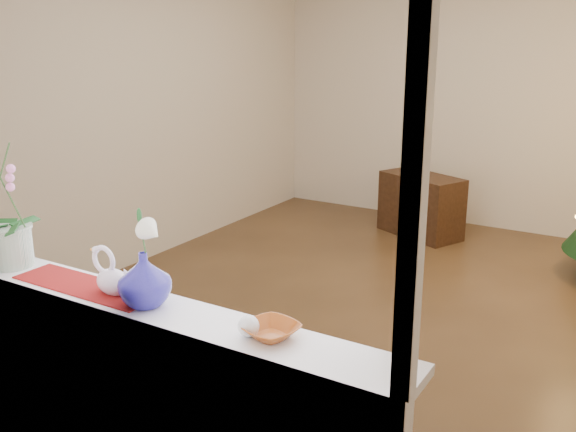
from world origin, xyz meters
name	(u,v)px	position (x,y,z in m)	size (l,w,h in m)	color
ground	(383,308)	(0.00, 0.00, 0.00)	(5.00, 5.00, 0.00)	#3D2A19
wall_back	(488,95)	(0.00, 2.50, 1.35)	(4.50, 0.10, 2.70)	beige
wall_front	(121,208)	(0.00, -2.50, 1.35)	(4.50, 0.10, 2.70)	beige
wall_left	(145,106)	(-2.25, 0.00, 1.35)	(0.10, 5.00, 2.70)	beige
window_apron	(144,424)	(0.00, -2.46, 0.44)	(2.20, 0.08, 0.88)	white
windowsill	(153,310)	(0.00, -2.37, 0.90)	(2.20, 0.26, 0.04)	white
window_frame	(120,108)	(0.00, -2.47, 1.70)	(2.22, 0.06, 1.60)	white
runner	(85,286)	(-0.38, -2.37, 0.92)	(0.70, 0.20, 0.01)	maroon
orchid_pot	(4,200)	(-0.87, -2.37, 1.23)	(0.21, 0.21, 0.63)	silver
swan	(113,272)	(-0.22, -2.36, 1.02)	(0.22, 0.10, 0.19)	silver
blue_vase	(144,275)	(-0.03, -2.38, 1.05)	(0.24, 0.24, 0.25)	navy
lily	(141,221)	(-0.03, -2.38, 1.27)	(0.14, 0.08, 0.19)	silver
paperweight	(249,326)	(0.47, -2.39, 0.96)	(0.08, 0.08, 0.08)	silver
amber_dish	(271,332)	(0.54, -2.35, 0.94)	(0.16, 0.16, 0.04)	#8F3E10
side_table	(421,205)	(-0.40, 1.86, 0.30)	(0.81, 0.41, 0.61)	black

